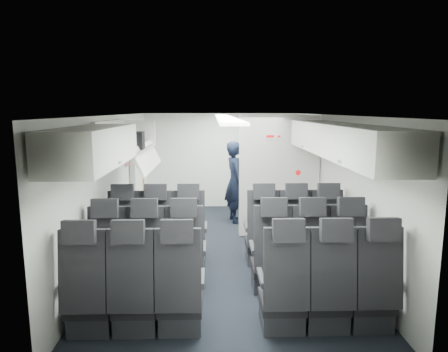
{
  "coord_description": "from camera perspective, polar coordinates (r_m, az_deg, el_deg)",
  "views": [
    {
      "loc": [
        -0.19,
        -6.08,
        2.23
      ],
      "look_at": [
        0.0,
        0.4,
        1.15
      ],
      "focal_mm": 32.0,
      "sensor_mm": 36.0,
      "label": 1
    }
  ],
  "objects": [
    {
      "name": "cabin_shell",
      "position": [
        6.19,
        0.11,
        -0.85
      ],
      "size": [
        3.41,
        6.01,
        2.16
      ],
      "color": "black",
      "rests_on": "ground"
    },
    {
      "name": "seat_row_front",
      "position": [
        5.85,
        0.26,
        -8.75
      ],
      "size": [
        3.33,
        0.56,
        1.24
      ],
      "color": "black",
      "rests_on": "cabin_shell"
    },
    {
      "name": "seat_row_mid",
      "position": [
        5.0,
        0.61,
        -11.98
      ],
      "size": [
        3.33,
        0.56,
        1.24
      ],
      "color": "black",
      "rests_on": "cabin_shell"
    },
    {
      "name": "seat_row_rear",
      "position": [
        4.18,
        1.12,
        -16.49
      ],
      "size": [
        3.33,
        0.56,
        1.24
      ],
      "color": "black",
      "rests_on": "cabin_shell"
    },
    {
      "name": "overhead_bin_left_rear",
      "position": [
        4.28,
        -18.17,
        4.01
      ],
      "size": [
        0.53,
        1.8,
        0.4
      ],
      "color": "silver",
      "rests_on": "cabin_shell"
    },
    {
      "name": "overhead_bin_left_front_open",
      "position": [
        5.99,
        -13.79,
        4.46
      ],
      "size": [
        0.64,
        1.7,
        0.72
      ],
      "color": "#9E9E93",
      "rests_on": "cabin_shell"
    },
    {
      "name": "overhead_bin_right_rear",
      "position": [
        4.4,
        19.55,
        4.07
      ],
      "size": [
        0.53,
        1.8,
        0.4
      ],
      "color": "silver",
      "rests_on": "cabin_shell"
    },
    {
      "name": "overhead_bin_right_front",
      "position": [
        6.06,
        13.6,
        5.68
      ],
      "size": [
        0.53,
        1.7,
        0.4
      ],
      "color": "silver",
      "rests_on": "cabin_shell"
    },
    {
      "name": "bulkhead_partition",
      "position": [
        7.08,
        7.86,
        -0.02
      ],
      "size": [
        1.4,
        0.15,
        2.13
      ],
      "color": "silver",
      "rests_on": "cabin_shell"
    },
    {
      "name": "galley_unit",
      "position": [
        8.97,
        5.65,
        1.21
      ],
      "size": [
        0.85,
        0.52,
        1.9
      ],
      "color": "#939399",
      "rests_on": "cabin_shell"
    },
    {
      "name": "boarding_door",
      "position": [
        7.88,
        -12.25,
        -0.08
      ],
      "size": [
        0.12,
        1.27,
        1.86
      ],
      "color": "silver",
      "rests_on": "cabin_shell"
    },
    {
      "name": "flight_attendant",
      "position": [
        7.95,
        1.56,
        -0.83
      ],
      "size": [
        0.51,
        0.66,
        1.62
      ],
      "primitive_type": "imported",
      "rotation": [
        0.0,
        0.0,
        1.8
      ],
      "color": "black",
      "rests_on": "ground"
    },
    {
      "name": "carry_on_bag",
      "position": [
        5.8,
        -13.52,
        4.91
      ],
      "size": [
        0.44,
        0.32,
        0.26
      ],
      "primitive_type": "cube",
      "rotation": [
        0.0,
        0.0,
        0.04
      ],
      "color": "black",
      "rests_on": "overhead_bin_left_front_open"
    },
    {
      "name": "papers",
      "position": [
        7.88,
        2.97,
        0.79
      ],
      "size": [
        0.18,
        0.11,
        0.14
      ],
      "primitive_type": "cube",
      "rotation": [
        0.0,
        0.0,
        0.5
      ],
      "color": "white",
      "rests_on": "flight_attendant"
    }
  ]
}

